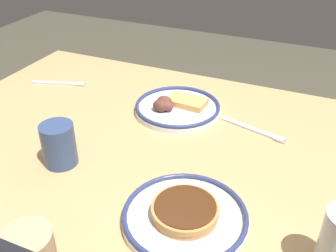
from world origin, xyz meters
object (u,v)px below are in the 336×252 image
at_px(plate_center_pancakes, 185,215).
at_px(fork_near, 251,129).
at_px(plate_near_main, 176,107).
at_px(coffee_mug, 59,143).
at_px(fork_far, 59,83).

xyz_separation_m(plate_center_pancakes, fork_near, (-0.04, -0.38, -0.01)).
height_order(plate_center_pancakes, fork_near, plate_center_pancakes).
xyz_separation_m(plate_near_main, plate_center_pancakes, (-0.18, 0.39, 0.00)).
height_order(plate_center_pancakes, coffee_mug, coffee_mug).
height_order(plate_near_main, coffee_mug, coffee_mug).
bearing_deg(fork_near, plate_near_main, -2.81).
bearing_deg(plate_near_main, fork_far, -1.80).
bearing_deg(fork_far, plate_center_pancakes, 146.24).
xyz_separation_m(plate_near_main, coffee_mug, (0.15, 0.33, 0.04)).
bearing_deg(fork_near, fork_far, -2.15).
bearing_deg(plate_center_pancakes, fork_near, -95.81).
xyz_separation_m(fork_near, fork_far, (0.64, -0.02, 0.00)).
xyz_separation_m(coffee_mug, fork_near, (-0.37, -0.32, -0.05)).
bearing_deg(plate_near_main, fork_near, 177.19).
height_order(plate_near_main, plate_center_pancakes, plate_near_main).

